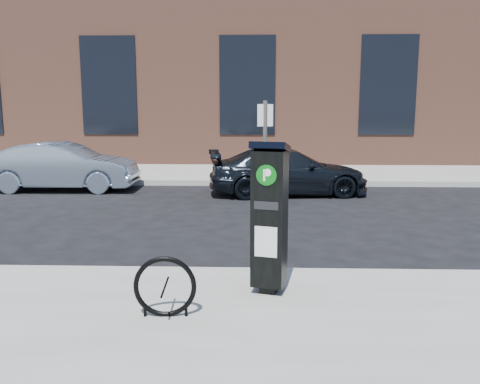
{
  "coord_description": "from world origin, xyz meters",
  "views": [
    {
      "loc": [
        0.34,
        -6.55,
        2.33
      ],
      "look_at": [
        0.11,
        0.5,
        1.11
      ],
      "focal_mm": 38.0,
      "sensor_mm": 36.0,
      "label": 1
    }
  ],
  "objects_px": {
    "parking_kiosk": "(269,216)",
    "bike_rack": "(165,287)",
    "car_dark": "(288,172)",
    "sign_pole": "(265,192)",
    "car_silver": "(62,166)"
  },
  "relations": [
    {
      "from": "car_silver",
      "to": "car_dark",
      "type": "distance_m",
      "value": 6.15
    },
    {
      "from": "parking_kiosk",
      "to": "bike_rack",
      "type": "xyz_separation_m",
      "value": [
        -1.09,
        -0.74,
        -0.59
      ]
    },
    {
      "from": "sign_pole",
      "to": "car_silver",
      "type": "bearing_deg",
      "value": 108.34
    },
    {
      "from": "bike_rack",
      "to": "car_dark",
      "type": "distance_m",
      "value": 8.39
    },
    {
      "from": "parking_kiosk",
      "to": "sign_pole",
      "type": "bearing_deg",
      "value": 110.49
    },
    {
      "from": "bike_rack",
      "to": "car_dark",
      "type": "relative_size",
      "value": 0.16
    },
    {
      "from": "sign_pole",
      "to": "bike_rack",
      "type": "distance_m",
      "value": 1.83
    },
    {
      "from": "parking_kiosk",
      "to": "sign_pole",
      "type": "height_order",
      "value": "sign_pole"
    },
    {
      "from": "sign_pole",
      "to": "bike_rack",
      "type": "height_order",
      "value": "sign_pole"
    },
    {
      "from": "parking_kiosk",
      "to": "car_silver",
      "type": "height_order",
      "value": "parking_kiosk"
    },
    {
      "from": "sign_pole",
      "to": "bike_rack",
      "type": "xyz_separation_m",
      "value": [
        -1.04,
        -1.28,
        -0.79
      ]
    },
    {
      "from": "bike_rack",
      "to": "car_dark",
      "type": "height_order",
      "value": "car_dark"
    },
    {
      "from": "bike_rack",
      "to": "car_silver",
      "type": "distance_m",
      "value": 9.69
    },
    {
      "from": "parking_kiosk",
      "to": "bike_rack",
      "type": "relative_size",
      "value": 2.72
    },
    {
      "from": "parking_kiosk",
      "to": "sign_pole",
      "type": "distance_m",
      "value": 0.57
    }
  ]
}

